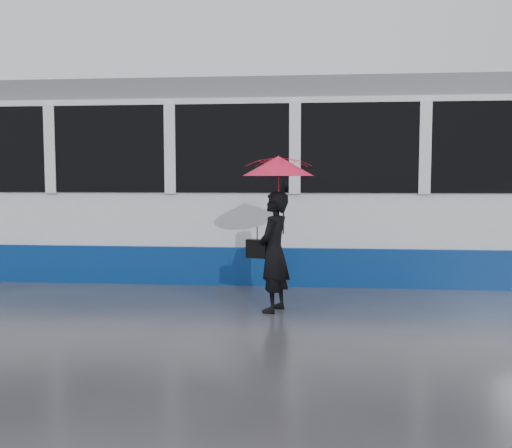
# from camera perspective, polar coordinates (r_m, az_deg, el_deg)

# --- Properties ---
(ground) EXTENTS (90.00, 90.00, 0.00)m
(ground) POSITION_cam_1_polar(r_m,az_deg,el_deg) (8.06, -4.08, -7.80)
(ground) COLOR #2C2C31
(ground) RESTS_ON ground
(rails) EXTENTS (34.00, 1.51, 0.02)m
(rails) POSITION_cam_1_polar(r_m,az_deg,el_deg) (10.48, -1.85, -4.83)
(rails) COLOR #3F3D38
(rails) RESTS_ON ground
(tram) EXTENTS (26.00, 2.56, 3.35)m
(tram) POSITION_cam_1_polar(r_m,az_deg,el_deg) (10.26, 6.87, 4.07)
(tram) COLOR white
(tram) RESTS_ON ground
(woman) EXTENTS (0.53, 0.66, 1.56)m
(woman) POSITION_cam_1_polar(r_m,az_deg,el_deg) (7.37, 1.81, -2.80)
(woman) COLOR black
(woman) RESTS_ON ground
(umbrella) EXTENTS (1.16, 1.16, 1.05)m
(umbrella) POSITION_cam_1_polar(r_m,az_deg,el_deg) (7.30, 2.22, 4.43)
(umbrella) COLOR #FC1553
(umbrella) RESTS_ON ground
(handbag) EXTENTS (0.30, 0.20, 0.42)m
(handbag) POSITION_cam_1_polar(r_m,az_deg,el_deg) (7.40, 0.12, -2.47)
(handbag) COLOR black
(handbag) RESTS_ON ground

